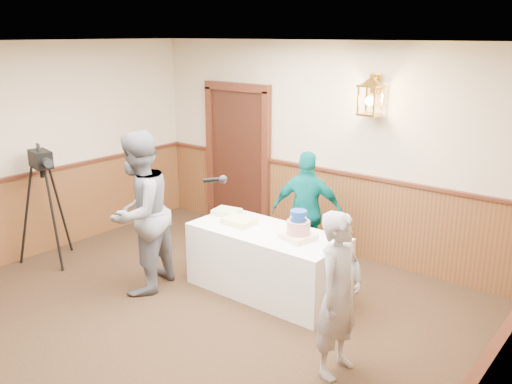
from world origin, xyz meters
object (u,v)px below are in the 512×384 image
Objects in this scene: assistant_p at (307,211)px; tv_camera_rig at (47,213)px; tiered_cake at (298,228)px; sheet_cake_yellow at (239,221)px; sheet_cake_green at (227,212)px; interviewer at (139,213)px; baker at (339,295)px; display_table at (267,262)px.

assistant_p reaches higher than tv_camera_rig.
assistant_p is (-0.44, 0.85, -0.12)m from tiered_cake.
tv_camera_rig reaches higher than sheet_cake_yellow.
tv_camera_rig is (-3.16, -1.08, -0.21)m from tiered_cake.
tv_camera_rig is at bearing -149.24° from sheet_cake_green.
interviewer is (-0.79, -0.81, 0.15)m from sheet_cake_yellow.
interviewer reaches higher than tiered_cake.
interviewer is 1.26× the size of tv_camera_rig.
assistant_p reaches higher than baker.
sheet_cake_yellow is (-0.80, -0.03, -0.09)m from tiered_cake.
interviewer is (-0.46, -0.97, 0.15)m from sheet_cake_green.
tiered_cake reaches higher than sheet_cake_yellow.
display_table is 1.21× the size of baker.
display_table is at bearing 59.94° from baker.
tv_camera_rig is (-1.56, -0.23, -0.27)m from interviewer.
sheet_cake_yellow is 2.58m from tv_camera_rig.
interviewer is at bearing 90.60° from baker.
display_table is 0.57m from sheet_cake_yellow.
baker is 4.16m from tv_camera_rig.
assistant_p is at bearing 91.47° from display_table.
baker is (1.41, -0.83, 0.37)m from display_table.
tiered_cake is 0.81m from sheet_cake_yellow.
baker is 1.00× the size of tv_camera_rig.
display_table is 1.68m from baker.
sheet_cake_green is 1.08m from interviewer.
display_table is 1.19× the size of assistant_p.
baker is (2.13, -0.96, -0.04)m from sheet_cake_green.
display_table is at bearing -10.29° from sheet_cake_green.
sheet_cake_yellow is 1.13× the size of sheet_cake_green.
sheet_cake_green is 0.21× the size of baker.
sheet_cake_green is (-0.33, 0.16, 0.00)m from sheet_cake_yellow.
sheet_cake_yellow reaches higher than display_table.
sheet_cake_green is 2.35m from tv_camera_rig.
baker is at bearing -24.33° from sheet_cake_green.
tiered_cake is 1.09× the size of sheet_cake_yellow.
display_table is at bearing -179.47° from tiered_cake.
baker reaches higher than sheet_cake_yellow.
assistant_p is 3.33m from tv_camera_rig.
assistant_p is (1.15, 1.69, -0.18)m from interviewer.
assistant_p is at bearing 45.91° from sheet_cake_green.
display_table is 0.93m from assistant_p.
interviewer is at bearing -152.15° from tiered_cake.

